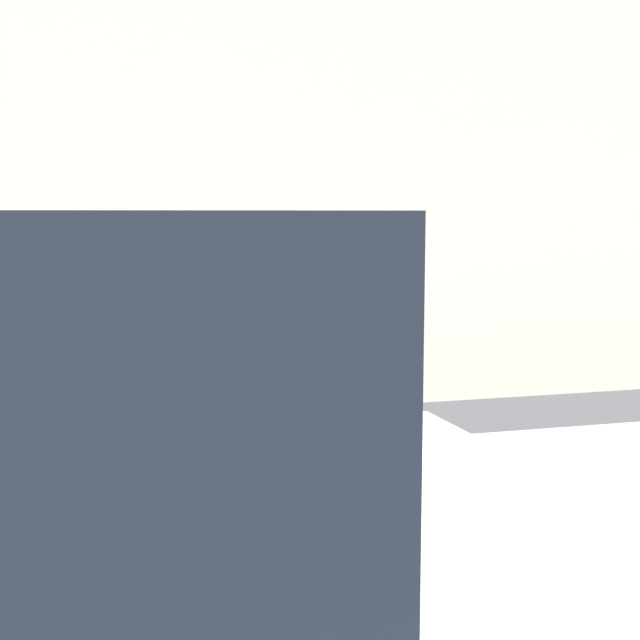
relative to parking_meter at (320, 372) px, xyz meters
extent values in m
cube|color=#BCB7AD|center=(0.26, 1.19, -1.05)|extent=(24.00, 2.80, 0.11)
cube|color=beige|center=(0.26, 4.29, 1.20)|extent=(24.00, 0.30, 4.61)
cylinder|color=slate|center=(0.00, 0.00, -0.50)|extent=(0.07, 0.07, 1.00)
cube|color=black|center=(0.00, 0.00, 0.17)|extent=(0.17, 0.14, 0.33)
cube|color=gray|center=(0.00, -0.07, 0.19)|extent=(0.09, 0.01, 0.12)
cylinder|color=black|center=(0.00, 0.00, 0.38)|extent=(0.18, 0.11, 0.18)
camera|label=1|loc=(-0.88, -3.14, 0.59)|focal=50.00mm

